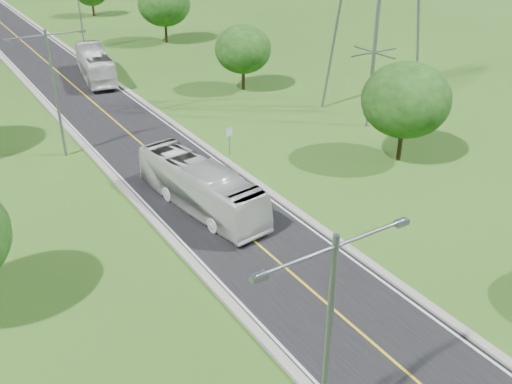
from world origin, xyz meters
The scene contains 13 objects.
ground centered at (0.00, 60.00, 0.00)m, with size 260.00×260.00×0.00m, color #294D15.
road centered at (0.00, 66.00, 0.03)m, with size 8.00×150.00×0.06m, color black.
curb_left centered at (-4.25, 66.00, 0.11)m, with size 0.50×150.00×0.22m, color gray.
curb_right centered at (4.25, 66.00, 0.11)m, with size 0.50×150.00×0.22m, color gray.
speed_limit_sign centered at (5.20, 37.98, 1.60)m, with size 0.55×0.09×2.40m.
streetlight_near_left centered at (-6.00, 12.00, 5.94)m, with size 5.90×0.25×10.00m.
streetlight_mid_left centered at (-6.00, 45.00, 5.94)m, with size 5.90×0.25×10.00m.
streetlight_far_right centered at (6.00, 78.00, 5.94)m, with size 5.90×0.25×10.00m.
tree_rb centered at (16.00, 30.00, 4.95)m, with size 6.72×6.72×7.82m.
tree_rc centered at (15.00, 52.00, 4.33)m, with size 5.88×5.88×6.84m.
tree_rd centered at (17.00, 76.00, 5.27)m, with size 7.14×7.14×8.30m.
bus_outbound centered at (2.99, 64.11, 1.72)m, with size 2.79×11.94×3.33m, color silver.
bus_inbound centered at (-0.80, 31.41, 1.68)m, with size 2.72×11.63×3.24m, color silver.
Camera 1 is at (-15.55, 1.34, 18.91)m, focal length 40.00 mm.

